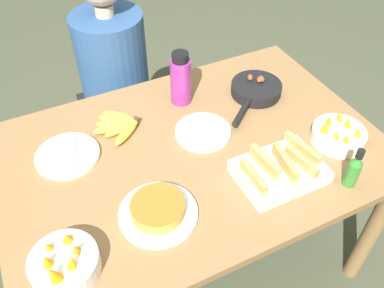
{
  "coord_description": "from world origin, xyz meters",
  "views": [
    {
      "loc": [
        -0.48,
        -0.97,
        1.84
      ],
      "look_at": [
        0.0,
        0.0,
        0.79
      ],
      "focal_mm": 38.0,
      "sensor_mm": 36.0,
      "label": 1
    }
  ],
  "objects": [
    {
      "name": "skillet",
      "position": [
        0.4,
        0.18,
        0.78
      ],
      "size": [
        0.33,
        0.29,
        0.08
      ],
      "rotation": [
        0.0,
        0.0,
        3.83
      ],
      "color": "black",
      "rests_on": "dining_table"
    },
    {
      "name": "empty_plate_near_front",
      "position": [
        0.08,
        0.06,
        0.76
      ],
      "size": [
        0.22,
        0.22,
        0.02
      ],
      "color": "white",
      "rests_on": "dining_table"
    },
    {
      "name": "person_figure",
      "position": [
        -0.07,
        0.74,
        0.5
      ],
      "size": [
        0.37,
        0.37,
        1.22
      ],
      "color": "black",
      "rests_on": "ground_plane"
    },
    {
      "name": "ground_plane",
      "position": [
        0.0,
        0.0,
        0.0
      ],
      "size": [
        14.0,
        14.0,
        0.0
      ],
      "primitive_type": "plane",
      "color": "#474C38"
    },
    {
      "name": "hot_sauce_bottle",
      "position": [
        0.42,
        -0.39,
        0.83
      ],
      "size": [
        0.05,
        0.05,
        0.16
      ],
      "color": "#337F2D",
      "rests_on": "dining_table"
    },
    {
      "name": "water_bottle",
      "position": [
        0.09,
        0.29,
        0.87
      ],
      "size": [
        0.09,
        0.09,
        0.23
      ],
      "color": "#992D89",
      "rests_on": "dining_table"
    },
    {
      "name": "fruit_bowl_mango",
      "position": [
        -0.55,
        -0.29,
        0.79
      ],
      "size": [
        0.2,
        0.2,
        0.12
      ],
      "color": "white",
      "rests_on": "dining_table"
    },
    {
      "name": "banana_bunch",
      "position": [
        -0.2,
        0.24,
        0.77
      ],
      "size": [
        0.2,
        0.24,
        0.04
      ],
      "color": "gold",
      "rests_on": "dining_table"
    },
    {
      "name": "dining_table",
      "position": [
        0.0,
        0.0,
        0.65
      ],
      "size": [
        1.44,
        0.97,
        0.76
      ],
      "color": "olive",
      "rests_on": "ground_plane"
    },
    {
      "name": "frittata_plate_center",
      "position": [
        -0.23,
        -0.22,
        0.78
      ],
      "size": [
        0.26,
        0.26,
        0.06
      ],
      "color": "white",
      "rests_on": "dining_table"
    },
    {
      "name": "fruit_bowl_citrus",
      "position": [
        0.53,
        -0.2,
        0.79
      ],
      "size": [
        0.2,
        0.2,
        0.1
      ],
      "color": "white",
      "rests_on": "dining_table"
    },
    {
      "name": "empty_plate_far_left",
      "position": [
        -0.43,
        0.17,
        0.76
      ],
      "size": [
        0.24,
        0.24,
        0.02
      ],
      "color": "white",
      "rests_on": "dining_table"
    },
    {
      "name": "melon_tray",
      "position": [
        0.22,
        -0.25,
        0.79
      ],
      "size": [
        0.3,
        0.22,
        0.1
      ],
      "color": "silver",
      "rests_on": "dining_table"
    }
  ]
}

